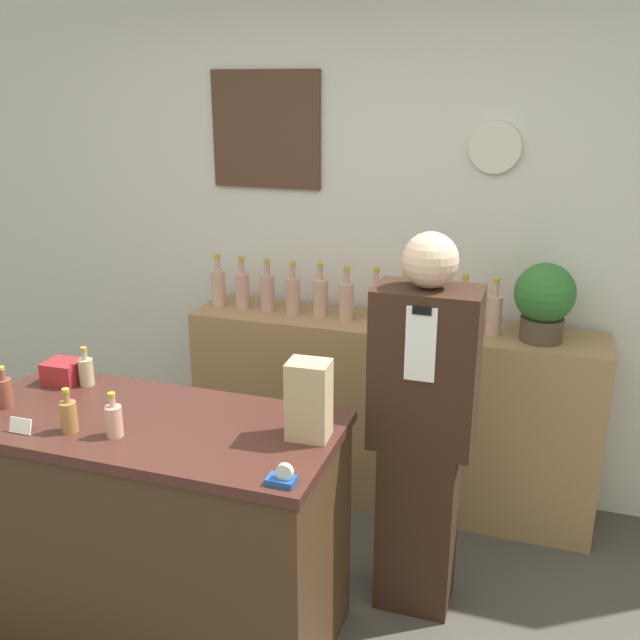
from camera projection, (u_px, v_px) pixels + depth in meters
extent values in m
cube|color=silver|center=(365.00, 239.00, 3.72)|extent=(5.20, 0.06, 2.70)
cube|color=#492E20|center=(266.00, 130.00, 3.67)|extent=(0.59, 0.02, 0.59)
cylinder|color=beige|center=(495.00, 147.00, 3.34)|extent=(0.24, 0.03, 0.24)
cube|color=#9E754C|center=(389.00, 413.00, 3.70)|extent=(2.07, 0.38, 0.99)
cube|color=#422B19|center=(158.00, 531.00, 2.81)|extent=(1.41, 0.62, 0.89)
cube|color=#43221C|center=(149.00, 425.00, 2.66)|extent=(1.44, 0.65, 0.04)
cylinder|color=brown|center=(53.00, 578.00, 2.71)|extent=(0.07, 0.07, 0.26)
cylinder|color=brown|center=(124.00, 595.00, 2.62)|extent=(0.07, 0.07, 0.26)
cylinder|color=#2D5123|center=(200.00, 614.00, 2.52)|extent=(0.07, 0.07, 0.26)
cylinder|color=#2D5123|center=(282.00, 635.00, 2.43)|extent=(0.07, 0.07, 0.26)
cube|color=#331E14|center=(417.00, 523.00, 2.98)|extent=(0.31, 0.24, 0.75)
cube|color=#331E14|center=(425.00, 368.00, 2.76)|extent=(0.41, 0.24, 0.65)
cube|color=white|center=(421.00, 345.00, 2.60)|extent=(0.11, 0.01, 0.29)
cube|color=black|center=(422.00, 311.00, 2.56)|extent=(0.07, 0.01, 0.03)
sphere|color=#DBB293|center=(430.00, 260.00, 2.62)|extent=(0.21, 0.21, 0.21)
cylinder|color=#4C3D2D|center=(541.00, 329.00, 3.30)|extent=(0.20, 0.20, 0.11)
sphere|color=#2D6B2D|center=(545.00, 293.00, 3.24)|extent=(0.28, 0.28, 0.28)
cube|color=tan|center=(309.00, 400.00, 2.49)|extent=(0.15, 0.12, 0.29)
cube|color=#1E4799|center=(281.00, 481.00, 2.23)|extent=(0.09, 0.06, 0.02)
cylinder|color=silver|center=(285.00, 472.00, 2.22)|extent=(0.06, 0.02, 0.06)
cube|color=white|center=(20.00, 426.00, 2.55)|extent=(0.09, 0.02, 0.06)
cube|color=maroon|center=(64.00, 372.00, 2.98)|extent=(0.15, 0.13, 0.09)
cylinder|color=brown|center=(5.00, 393.00, 2.75)|extent=(0.06, 0.06, 0.11)
cylinder|color=brown|center=(2.00, 375.00, 2.73)|extent=(0.02, 0.02, 0.04)
cylinder|color=#B29933|center=(1.00, 368.00, 2.72)|extent=(0.03, 0.03, 0.01)
cylinder|color=tan|center=(86.00, 372.00, 2.95)|extent=(0.06, 0.06, 0.11)
cylinder|color=tan|center=(84.00, 355.00, 2.93)|extent=(0.02, 0.02, 0.04)
cylinder|color=#B29933|center=(84.00, 349.00, 2.92)|extent=(0.03, 0.03, 0.01)
cylinder|color=#A06D3A|center=(69.00, 417.00, 2.55)|extent=(0.06, 0.06, 0.11)
cylinder|color=#A06D3A|center=(66.00, 397.00, 2.53)|extent=(0.02, 0.02, 0.04)
cylinder|color=#B29933|center=(66.00, 390.00, 2.52)|extent=(0.03, 0.03, 0.01)
cylinder|color=tan|center=(114.00, 421.00, 2.52)|extent=(0.06, 0.06, 0.11)
cylinder|color=tan|center=(112.00, 402.00, 2.50)|extent=(0.02, 0.02, 0.04)
cylinder|color=#B29933|center=(111.00, 395.00, 2.49)|extent=(0.03, 0.03, 0.01)
cylinder|color=tan|center=(218.00, 288.00, 3.82)|extent=(0.07, 0.07, 0.19)
cylinder|color=tan|center=(217.00, 265.00, 3.78)|extent=(0.03, 0.03, 0.07)
cylinder|color=#B29933|center=(217.00, 257.00, 3.76)|extent=(0.03, 0.03, 0.02)
cylinder|color=tan|center=(242.00, 291.00, 3.76)|extent=(0.07, 0.07, 0.19)
cylinder|color=tan|center=(241.00, 267.00, 3.72)|extent=(0.03, 0.03, 0.07)
cylinder|color=#B29933|center=(241.00, 259.00, 3.71)|extent=(0.03, 0.03, 0.02)
cylinder|color=tan|center=(268.00, 293.00, 3.72)|extent=(0.07, 0.07, 0.19)
cylinder|color=tan|center=(267.00, 270.00, 3.68)|extent=(0.03, 0.03, 0.07)
cylinder|color=#B29933|center=(267.00, 261.00, 3.66)|extent=(0.03, 0.03, 0.02)
cylinder|color=tan|center=(293.00, 296.00, 3.67)|extent=(0.07, 0.07, 0.19)
cylinder|color=tan|center=(293.00, 272.00, 3.63)|extent=(0.03, 0.03, 0.07)
cylinder|color=#B29933|center=(293.00, 264.00, 3.61)|extent=(0.03, 0.03, 0.02)
cylinder|color=tan|center=(320.00, 298.00, 3.64)|extent=(0.07, 0.07, 0.19)
cylinder|color=tan|center=(320.00, 274.00, 3.60)|extent=(0.03, 0.03, 0.07)
cylinder|color=#B29933|center=(320.00, 265.00, 3.58)|extent=(0.03, 0.03, 0.02)
cylinder|color=tan|center=(346.00, 302.00, 3.57)|extent=(0.07, 0.07, 0.19)
cylinder|color=tan|center=(347.00, 277.00, 3.53)|extent=(0.03, 0.03, 0.07)
cylinder|color=#B29933|center=(347.00, 268.00, 3.52)|extent=(0.03, 0.03, 0.02)
cylinder|color=tan|center=(376.00, 303.00, 3.55)|extent=(0.07, 0.07, 0.19)
cylinder|color=tan|center=(376.00, 278.00, 3.51)|extent=(0.03, 0.03, 0.07)
cylinder|color=#B29933|center=(376.00, 270.00, 3.50)|extent=(0.03, 0.03, 0.02)
cylinder|color=tan|center=(404.00, 306.00, 3.51)|extent=(0.07, 0.07, 0.19)
cylinder|color=tan|center=(405.00, 281.00, 3.47)|extent=(0.03, 0.03, 0.07)
cylinder|color=#B29933|center=(405.00, 272.00, 3.45)|extent=(0.03, 0.03, 0.02)
cylinder|color=tan|center=(432.00, 310.00, 3.44)|extent=(0.07, 0.07, 0.19)
cylinder|color=tan|center=(434.00, 285.00, 3.40)|extent=(0.03, 0.03, 0.07)
cylinder|color=#B29933|center=(434.00, 276.00, 3.39)|extent=(0.03, 0.03, 0.02)
cylinder|color=tan|center=(463.00, 311.00, 3.42)|extent=(0.07, 0.07, 0.19)
cylinder|color=tan|center=(465.00, 286.00, 3.38)|extent=(0.03, 0.03, 0.07)
cylinder|color=#B29933|center=(466.00, 277.00, 3.37)|extent=(0.03, 0.03, 0.02)
cylinder|color=tan|center=(494.00, 315.00, 3.36)|extent=(0.07, 0.07, 0.19)
cylinder|color=tan|center=(496.00, 289.00, 3.32)|extent=(0.03, 0.03, 0.07)
cylinder|color=#B29933|center=(496.00, 280.00, 3.31)|extent=(0.03, 0.03, 0.02)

